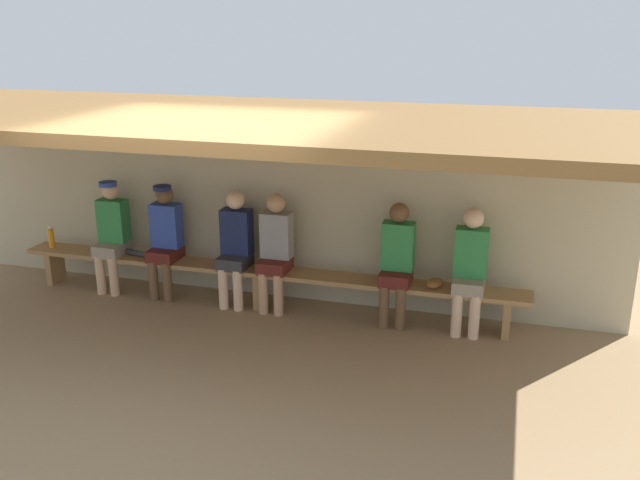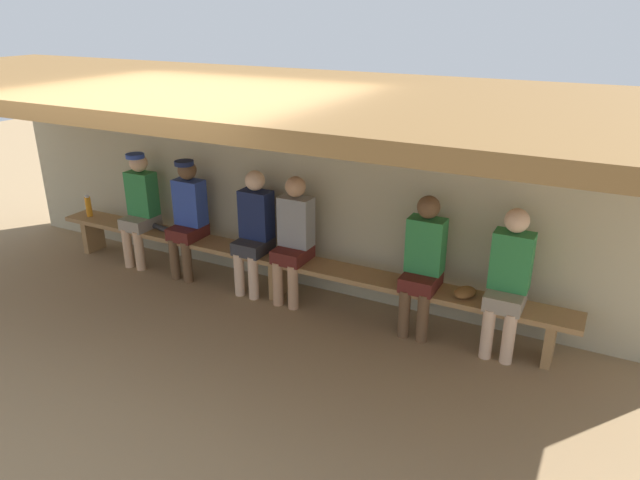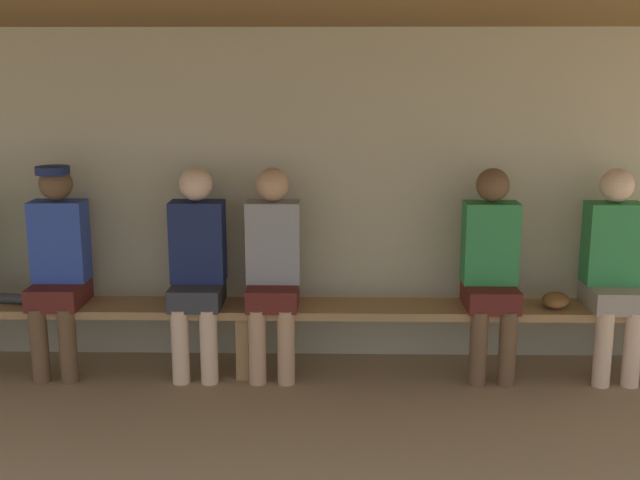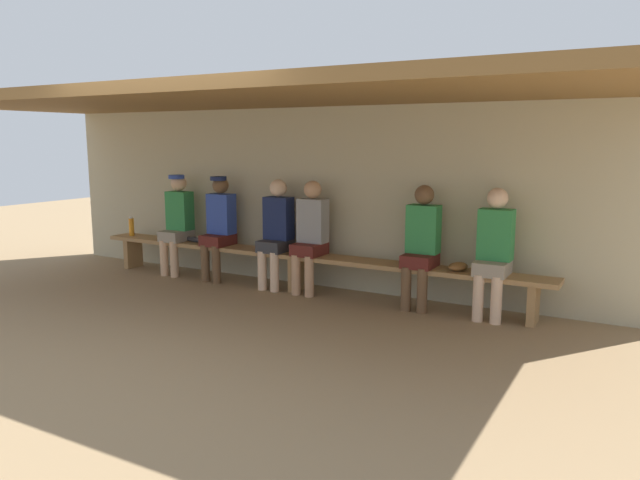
% 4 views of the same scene
% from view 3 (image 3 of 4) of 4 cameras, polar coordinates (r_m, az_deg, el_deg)
% --- Properties ---
extents(back_wall, '(8.00, 0.20, 2.20)m').
position_cam_3_polar(back_wall, '(5.40, -5.11, 3.26)').
color(back_wall, '#B7AD8C').
rests_on(back_wall, ground).
extents(dugout_roof, '(8.00, 2.80, 0.12)m').
position_cam_3_polar(dugout_roof, '(4.05, -7.47, 16.67)').
color(dugout_roof, brown).
rests_on(dugout_roof, back_wall).
extents(bench, '(6.00, 0.36, 0.46)m').
position_cam_3_polar(bench, '(5.13, -5.50, -5.43)').
color(bench, '#9E7547').
rests_on(bench, ground).
extents(player_in_blue, '(0.34, 0.42, 1.34)m').
position_cam_3_polar(player_in_blue, '(5.02, -3.41, -1.73)').
color(player_in_blue, '#591E19').
rests_on(player_in_blue, ground).
extents(player_middle, '(0.34, 0.42, 1.34)m').
position_cam_3_polar(player_middle, '(5.08, -8.86, -1.69)').
color(player_middle, '#333338').
rests_on(player_middle, ground).
extents(player_with_sunglasses, '(0.34, 0.42, 1.34)m').
position_cam_3_polar(player_with_sunglasses, '(5.30, 20.41, -1.73)').
color(player_with_sunglasses, gray).
rests_on(player_with_sunglasses, ground).
extents(player_rightmost, '(0.34, 0.42, 1.34)m').
position_cam_3_polar(player_rightmost, '(5.10, 12.21, -1.76)').
color(player_rightmost, '#591E19').
rests_on(player_rightmost, ground).
extents(player_shirtless_tan, '(0.34, 0.42, 1.34)m').
position_cam_3_polar(player_shirtless_tan, '(5.30, -18.36, -1.40)').
color(player_shirtless_tan, '#591E19').
rests_on(player_shirtless_tan, ground).
extents(baseball_glove_dark_brown, '(0.25, 0.29, 0.09)m').
position_cam_3_polar(baseball_glove_dark_brown, '(5.24, 16.62, -4.18)').
color(baseball_glove_dark_brown, brown).
rests_on(baseball_glove_dark_brown, bench).
extents(baseball_bat, '(0.85, 0.22, 0.07)m').
position_cam_3_polar(baseball_bat, '(5.48, -21.62, -3.93)').
color(baseball_bat, '#333338').
rests_on(baseball_bat, bench).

